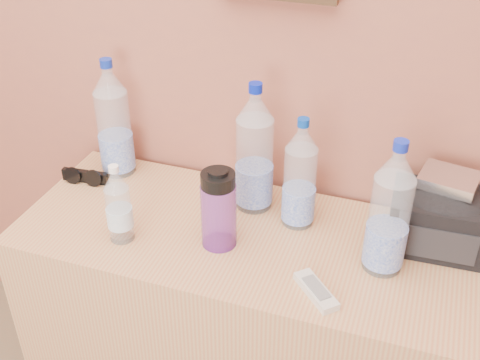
% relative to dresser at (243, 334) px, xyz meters
% --- Properties ---
extents(dresser, '(1.18, 0.49, 0.74)m').
position_rel_dresser_xyz_m(dresser, '(0.00, 0.00, 0.00)').
color(dresser, tan).
rests_on(dresser, ground).
extents(pet_large_a, '(0.10, 0.10, 0.35)m').
position_rel_dresser_xyz_m(pet_large_a, '(-0.45, 0.17, 0.52)').
color(pet_large_a, white).
rests_on(pet_large_a, dresser).
extents(pet_large_b, '(0.10, 0.10, 0.36)m').
position_rel_dresser_xyz_m(pet_large_b, '(-0.02, 0.13, 0.53)').
color(pet_large_b, white).
rests_on(pet_large_b, dresser).
extents(pet_large_c, '(0.08, 0.08, 0.30)m').
position_rel_dresser_xyz_m(pet_large_c, '(0.12, 0.10, 0.50)').
color(pet_large_c, silver).
rests_on(pet_large_c, dresser).
extents(pet_large_d, '(0.09, 0.09, 0.34)m').
position_rel_dresser_xyz_m(pet_large_d, '(0.35, -0.01, 0.52)').
color(pet_large_d, silver).
rests_on(pet_large_d, dresser).
extents(pet_small, '(0.06, 0.06, 0.21)m').
position_rel_dresser_xyz_m(pet_small, '(-0.29, -0.12, 0.46)').
color(pet_small, '#AFC1D1').
rests_on(pet_small, dresser).
extents(nalgene_bottle, '(0.09, 0.09, 0.22)m').
position_rel_dresser_xyz_m(nalgene_bottle, '(-0.04, -0.05, 0.47)').
color(nalgene_bottle, purple).
rests_on(nalgene_bottle, dresser).
extents(sunglasses, '(0.14, 0.06, 0.04)m').
position_rel_dresser_xyz_m(sunglasses, '(-0.52, 0.08, 0.39)').
color(sunglasses, black).
rests_on(sunglasses, dresser).
extents(ac_remote, '(0.12, 0.13, 0.02)m').
position_rel_dresser_xyz_m(ac_remote, '(0.23, -0.15, 0.38)').
color(ac_remote, silver).
rests_on(ac_remote, dresser).
extents(toiletry_bag, '(0.24, 0.18, 0.16)m').
position_rel_dresser_xyz_m(toiletry_bag, '(0.47, 0.12, 0.45)').
color(toiletry_bag, black).
rests_on(toiletry_bag, dresser).
extents(foil_packet, '(0.15, 0.13, 0.03)m').
position_rel_dresser_xyz_m(foil_packet, '(0.47, 0.15, 0.54)').
color(foil_packet, silver).
rests_on(foil_packet, toiletry_bag).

